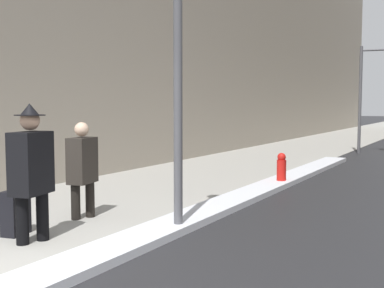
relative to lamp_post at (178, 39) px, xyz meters
The scene contains 9 objects.
ground_plane 3.52m from the lamp_post, 97.43° to the right, with size 160.00×160.00×0.00m, color #232326.
sidewalk_slab 13.08m from the lamp_post, 100.38° to the left, with size 4.00×80.00×0.01m.
snow_bank_curb 4.03m from the lamp_post, 92.30° to the left, with size 0.62×12.91×0.11m.
lamp_post is the anchor object (origin of this frame).
traffic_light_near 12.47m from the lamp_post, 86.77° to the left, with size 1.30×0.45×3.79m.
pedestrian_in_glasses 2.49m from the lamp_post, 132.57° to the right, with size 0.41×0.58×1.73m.
pedestrian_trailing 2.40m from the lamp_post, behind, with size 0.37×0.52×1.46m.
rolling_suitcase 3.12m from the lamp_post, 144.25° to the right, with size 0.29×0.40×0.95m.
fire_hydrant 4.85m from the lamp_post, 90.64° to the left, with size 0.20×0.20×0.70m.
Camera 1 is at (3.66, -3.10, 1.70)m, focal length 45.00 mm.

